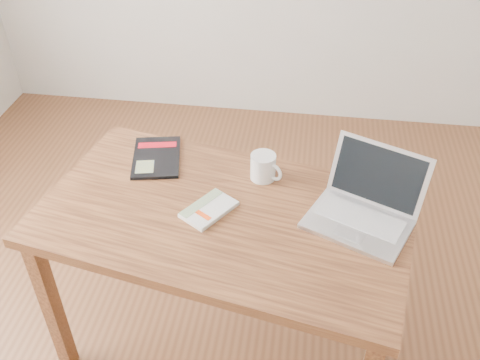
# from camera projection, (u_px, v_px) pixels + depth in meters

# --- Properties ---
(room) EXTENTS (4.04, 4.04, 2.70)m
(room) POSITION_uv_depth(u_px,v_px,m) (227.00, 55.00, 1.47)
(room) COLOR brown
(room) RESTS_ON ground
(desk) EXTENTS (1.41, 0.97, 0.75)m
(desk) POSITION_uv_depth(u_px,v_px,m) (224.00, 230.00, 1.93)
(desk) COLOR #5A331B
(desk) RESTS_ON ground
(white_guidebook) EXTENTS (0.20, 0.22, 0.02)m
(white_guidebook) POSITION_uv_depth(u_px,v_px,m) (209.00, 209.00, 1.87)
(white_guidebook) COLOR silver
(white_guidebook) RESTS_ON desk
(black_guidebook) EXTENTS (0.23, 0.30, 0.01)m
(black_guidebook) POSITION_uv_depth(u_px,v_px,m) (156.00, 157.00, 2.12)
(black_guidebook) COLOR black
(black_guidebook) RESTS_ON desk
(laptop) EXTENTS (0.43, 0.41, 0.23)m
(laptop) POSITION_uv_depth(u_px,v_px,m) (365.00, 206.00, 1.82)
(laptop) COLOR silver
(laptop) RESTS_ON desk
(coffee_mug) EXTENTS (0.13, 0.10, 0.10)m
(coffee_mug) POSITION_uv_depth(u_px,v_px,m) (264.00, 167.00, 1.99)
(coffee_mug) COLOR white
(coffee_mug) RESTS_ON desk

